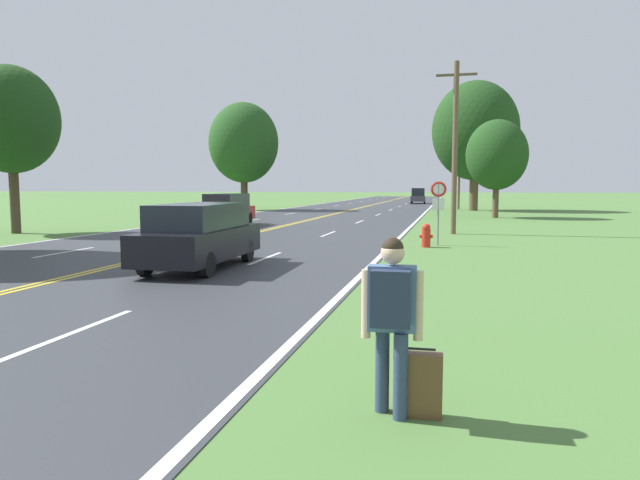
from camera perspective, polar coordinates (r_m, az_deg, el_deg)
The scene contains 13 objects.
hitchhiker_person at distance 5.41m, azimuth 7.18°, elevation -6.81°, with size 0.58×0.42×1.71m.
suitcase at distance 5.66m, azimuth 9.78°, elevation -14.07°, with size 0.46×0.17×0.67m.
fire_hydrant at distance 20.76m, azimuth 10.57°, elevation 0.47°, with size 0.47×0.31×0.85m.
traffic_sign at distance 21.39m, azimuth 11.76°, elevation 4.22°, with size 0.60×0.10×2.37m.
utility_pole_midground at distance 26.79m, azimuth 13.35°, elevation 9.20°, with size 1.80×0.24×7.74m.
utility_pole_far at distance 55.72m, azimuth 13.76°, elevation 7.89°, with size 1.80×0.24×9.15m.
tree_left_verge at distance 52.45m, azimuth -7.64°, elevation 9.60°, with size 6.25×6.25×9.66m.
tree_mid_treeline at distance 30.02m, azimuth -28.53°, elevation 10.51°, with size 4.25×4.25×7.65m.
tree_right_cluster at distance 41.14m, azimuth 17.27°, elevation 8.12°, with size 4.16×4.16×6.70m.
tree_far_back at distance 52.94m, azimuth 15.27°, elevation 10.48°, with size 7.55×7.55×11.39m.
car_black_van_nearest at distance 15.48m, azimuth -11.90°, elevation 0.54°, with size 1.95×4.87×1.72m.
car_red_van_approaching at distance 31.69m, azimuth -9.27°, elevation 3.08°, with size 1.92×4.79×1.77m.
car_dark_grey_van_mid_near at distance 72.07m, azimuth 9.80°, elevation 4.40°, with size 1.95×4.79×1.93m.
Camera 1 is at (8.94, 0.21, 2.19)m, focal length 32.00 mm.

